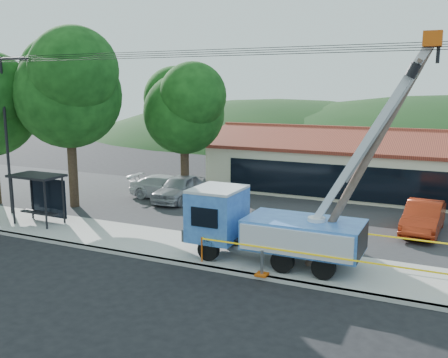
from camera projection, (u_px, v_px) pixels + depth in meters
ground at (176, 287)px, 18.74m from camera, size 120.00×120.00×0.00m
curb at (202, 267)px, 20.59m from camera, size 60.00×0.25×0.15m
sidewalk at (222, 253)px, 22.28m from camera, size 60.00×4.00×0.15m
parking_lot at (280, 213)px, 29.40m from camera, size 60.00×12.00×0.10m
strip_mall at (373, 168)px, 34.48m from camera, size 22.50×8.53×4.67m
streetlight at (8, 124)px, 27.99m from camera, size 2.13×0.22×9.00m
tree_west_near at (68, 84)px, 29.50m from camera, size 7.56×6.72×10.80m
tree_lot at (184, 105)px, 32.09m from camera, size 6.30×5.60×8.94m
hill_west at (278, 137)px, 73.93m from camera, size 78.40×56.00×28.00m
utility_truck at (268, 224)px, 20.88m from camera, size 9.71×3.95×9.11m
leaning_pole at (372, 150)px, 18.79m from camera, size 4.47×1.83×9.00m
bus_shelter at (40, 187)px, 26.66m from camera, size 2.78×1.73×2.66m
caution_tape at (340, 249)px, 20.18m from camera, size 10.84×3.68×1.06m
car_silver at (180, 202)px, 32.41m from camera, size 2.19×5.01×1.68m
car_red at (422, 235)px, 25.33m from camera, size 1.96×4.92×1.59m
car_white at (167, 200)px, 33.11m from camera, size 5.28×2.43×1.50m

